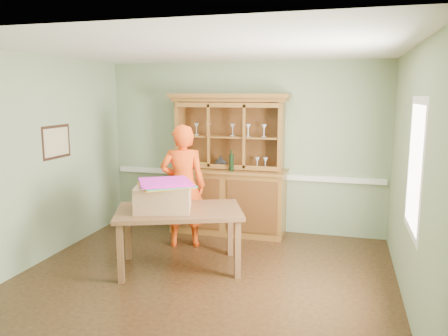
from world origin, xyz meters
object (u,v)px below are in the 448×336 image
(cardboard_box, at_px, (163,198))
(china_hutch, at_px, (228,185))
(dining_table, at_px, (179,216))
(person, at_px, (183,186))

(cardboard_box, bearing_deg, china_hutch, 77.32)
(china_hutch, xyz_separation_m, cardboard_box, (-0.38, -1.69, 0.16))
(dining_table, relative_size, cardboard_box, 2.67)
(china_hutch, distance_m, person, 0.92)
(china_hutch, distance_m, cardboard_box, 1.74)
(china_hutch, xyz_separation_m, dining_table, (-0.21, -1.60, -0.09))
(china_hutch, xyz_separation_m, person, (-0.46, -0.79, 0.12))
(china_hutch, bearing_deg, person, -120.25)
(cardboard_box, relative_size, person, 0.38)
(cardboard_box, height_order, person, person)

